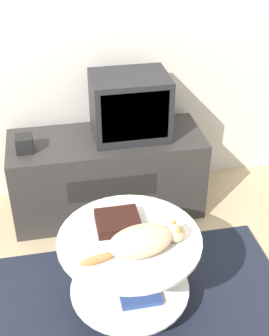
% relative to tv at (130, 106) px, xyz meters
% --- Properties ---
extents(ground_plane, '(12.00, 12.00, 0.00)m').
position_rel_tv_xyz_m(ground_plane, '(-0.17, -1.02, -0.79)').
color(ground_plane, tan).
extents(wall_back, '(8.00, 0.05, 2.60)m').
position_rel_tv_xyz_m(wall_back, '(-0.17, 0.32, 0.51)').
color(wall_back, silver).
rests_on(wall_back, ground_plane).
extents(rug, '(1.79, 1.18, 0.02)m').
position_rel_tv_xyz_m(rug, '(-0.17, -1.02, -0.78)').
color(rug, '#1E2333').
rests_on(rug, ground_plane).
extents(tv_stand, '(1.30, 0.51, 0.58)m').
position_rel_tv_xyz_m(tv_stand, '(-0.17, -0.02, -0.50)').
color(tv_stand, '#33302D').
rests_on(tv_stand, ground_plane).
extents(tv, '(0.49, 0.38, 0.41)m').
position_rel_tv_xyz_m(tv, '(0.00, 0.00, 0.00)').
color(tv, '#232326').
rests_on(tv, tv_stand).
extents(speaker, '(0.11, 0.11, 0.11)m').
position_rel_tv_xyz_m(speaker, '(-0.69, -0.09, -0.15)').
color(speaker, black).
rests_on(speaker, tv_stand).
extents(coffee_table, '(0.74, 0.74, 0.49)m').
position_rel_tv_xyz_m(coffee_table, '(-0.18, -0.95, -0.45)').
color(coffee_table, '#B2B2B7').
rests_on(coffee_table, rug).
extents(dvd_box, '(0.23, 0.20, 0.05)m').
position_rel_tv_xyz_m(dvd_box, '(-0.23, -0.84, -0.25)').
color(dvd_box, black).
rests_on(dvd_box, coffee_table).
extents(cat, '(0.54, 0.26, 0.12)m').
position_rel_tv_xyz_m(cat, '(-0.14, -1.05, -0.22)').
color(cat, beige).
rests_on(cat, coffee_table).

